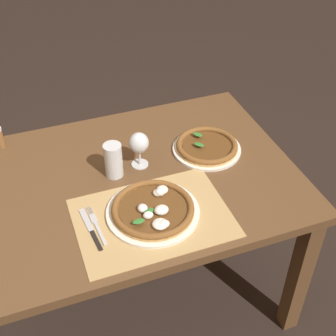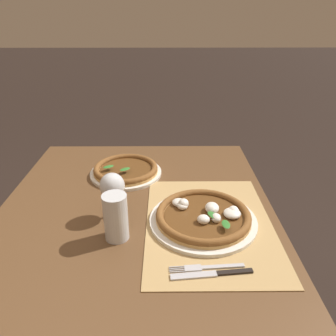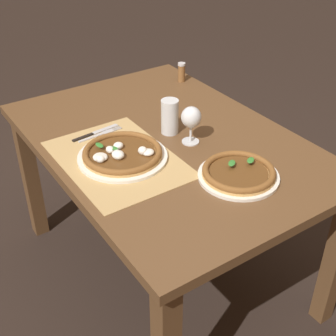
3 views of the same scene
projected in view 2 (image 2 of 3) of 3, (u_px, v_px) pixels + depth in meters
dining_table at (134, 255)px, 1.06m from camera, size 1.35×0.94×0.74m
paper_placemat at (209, 224)px, 1.04m from camera, size 0.55×0.40×0.00m
pizza_near at (204, 216)px, 1.04m from camera, size 0.34×0.34×0.05m
pizza_far at (126, 170)px, 1.34m from camera, size 0.29×0.29×0.04m
wine_glass at (112, 188)px, 1.04m from camera, size 0.08×0.08×0.16m
pint_glass at (116, 218)px, 0.95m from camera, size 0.07×0.07×0.15m
fork at (206, 267)px, 0.86m from camera, size 0.03×0.20×0.00m
knife at (212, 274)px, 0.84m from camera, size 0.04×0.22×0.01m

